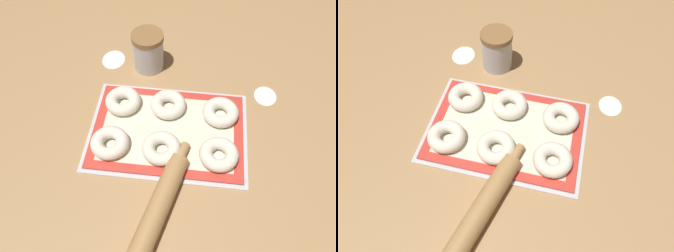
# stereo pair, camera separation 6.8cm
# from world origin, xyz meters

# --- Properties ---
(ground_plane) EXTENTS (2.80, 2.80, 0.00)m
(ground_plane) POSITION_xyz_m (0.00, 0.00, 0.00)
(ground_plane) COLOR #A87F51
(baking_tray) EXTENTS (0.46, 0.32, 0.01)m
(baking_tray) POSITION_xyz_m (0.02, 0.02, 0.00)
(baking_tray) COLOR silver
(baking_tray) RESTS_ON ground_plane
(baking_mat) EXTENTS (0.44, 0.30, 0.00)m
(baking_mat) POSITION_xyz_m (0.02, 0.02, 0.01)
(baking_mat) COLOR red
(baking_mat) RESTS_ON baking_tray
(bagel_front_left) EXTENTS (0.11, 0.11, 0.04)m
(bagel_front_left) POSITION_xyz_m (-0.14, -0.06, 0.03)
(bagel_front_left) COLOR silver
(bagel_front_left) RESTS_ON baking_mat
(bagel_front_center) EXTENTS (0.11, 0.11, 0.04)m
(bagel_front_center) POSITION_xyz_m (0.01, -0.06, 0.03)
(bagel_front_center) COLOR silver
(bagel_front_center) RESTS_ON baking_mat
(bagel_front_right) EXTENTS (0.11, 0.11, 0.04)m
(bagel_front_right) POSITION_xyz_m (0.16, -0.06, 0.03)
(bagel_front_right) COLOR silver
(bagel_front_right) RESTS_ON baking_mat
(bagel_back_left) EXTENTS (0.11, 0.11, 0.04)m
(bagel_back_left) POSITION_xyz_m (-0.13, 0.09, 0.03)
(bagel_back_left) COLOR silver
(bagel_back_left) RESTS_ON baking_mat
(bagel_back_center) EXTENTS (0.11, 0.11, 0.04)m
(bagel_back_center) POSITION_xyz_m (0.01, 0.10, 0.03)
(bagel_back_center) COLOR silver
(bagel_back_center) RESTS_ON baking_mat
(bagel_back_right) EXTENTS (0.11, 0.11, 0.04)m
(bagel_back_right) POSITION_xyz_m (0.17, 0.08, 0.03)
(bagel_back_right) COLOR silver
(bagel_back_right) RESTS_ON baking_mat
(flour_canister) EXTENTS (0.10, 0.10, 0.13)m
(flour_canister) POSITION_xyz_m (-0.08, 0.28, 0.07)
(flour_canister) COLOR silver
(flour_canister) RESTS_ON ground_plane
(rolling_pin) EXTENTS (0.13, 0.40, 0.05)m
(rolling_pin) POSITION_xyz_m (0.02, -0.23, 0.03)
(rolling_pin) COLOR #AD7F4C
(rolling_pin) RESTS_ON ground_plane
(flour_patch_near) EXTENTS (0.08, 0.09, 0.00)m
(flour_patch_near) POSITION_xyz_m (-0.21, 0.30, 0.00)
(flour_patch_near) COLOR white
(flour_patch_near) RESTS_ON ground_plane
(flour_patch_far) EXTENTS (0.07, 0.08, 0.00)m
(flour_patch_far) POSITION_xyz_m (0.31, 0.19, 0.00)
(flour_patch_far) COLOR white
(flour_patch_far) RESTS_ON ground_plane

